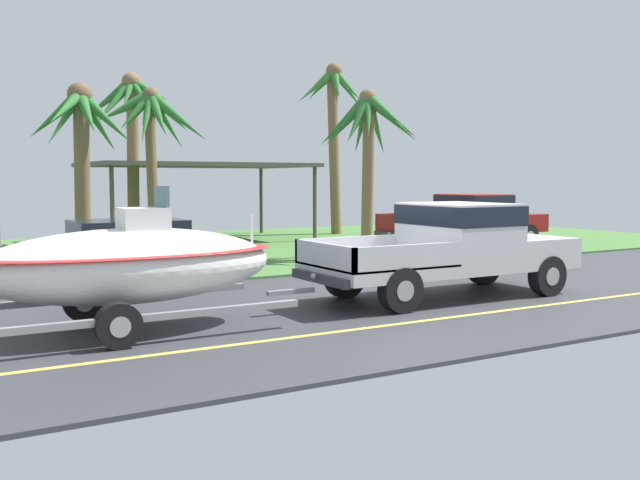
{
  "coord_description": "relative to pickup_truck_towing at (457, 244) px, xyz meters",
  "views": [
    {
      "loc": [
        -8.39,
        -10.92,
        2.33
      ],
      "look_at": [
        -1.74,
        0.45,
        1.19
      ],
      "focal_mm": 40.22,
      "sensor_mm": 36.0,
      "label": 1
    }
  ],
  "objects": [
    {
      "name": "parked_pickup_background",
      "position": [
        7.0,
        7.25,
        -0.01
      ],
      "size": [
        5.96,
        2.13,
        1.8
      ],
      "color": "maroon",
      "rests_on": "ground"
    },
    {
      "name": "palm_tree_mid",
      "position": [
        -5.18,
        9.34,
        2.6
      ],
      "size": [
        2.91,
        3.01,
        4.92
      ],
      "color": "brown",
      "rests_on": "ground"
    },
    {
      "name": "palm_tree_near_right",
      "position": [
        -2.55,
        14.1,
        3.46
      ],
      "size": [
        3.13,
        3.17,
        5.97
      ],
      "color": "brown",
      "rests_on": "ground"
    },
    {
      "name": "palm_tree_near_left",
      "position": [
        2.05,
        6.22,
        2.64
      ],
      "size": [
        3.1,
        3.22,
        4.85
      ],
      "color": "brown",
      "rests_on": "ground"
    },
    {
      "name": "palm_tree_far_left",
      "position": [
        -2.99,
        10.08,
        2.85
      ],
      "size": [
        3.1,
        2.73,
        5.01
      ],
      "color": "brown",
      "rests_on": "ground"
    },
    {
      "name": "pickup_truck_towing",
      "position": [
        0.0,
        0.0,
        0.0
      ],
      "size": [
        5.74,
        2.11,
        1.84
      ],
      "color": "silver",
      "rests_on": "ground"
    },
    {
      "name": "palm_tree_far_right",
      "position": [
        5.95,
        14.43,
        4.02
      ],
      "size": [
        3.15,
        2.68,
        7.03
      ],
      "color": "brown",
      "rests_on": "ground"
    },
    {
      "name": "parked_sedan_near",
      "position": [
        -4.85,
        5.55,
        -0.36
      ],
      "size": [
        4.35,
        1.95,
        1.38
      ],
      "color": "#234C89",
      "rests_on": "ground"
    },
    {
      "name": "boat_on_trailer",
      "position": [
        -6.53,
        -0.0,
        -0.01
      ],
      "size": [
        5.81,
        2.39,
        2.21
      ],
      "color": "gray",
      "rests_on": "ground"
    },
    {
      "name": "ground",
      "position": [
        -1.08,
        8.51,
        -1.04
      ],
      "size": [
        36.0,
        22.0,
        0.11
      ],
      "color": "#38383D"
    },
    {
      "name": "carport_awning",
      "position": [
        -0.14,
        14.01,
        1.73
      ],
      "size": [
        7.8,
        4.99,
        2.88
      ],
      "color": "#4C4238",
      "rests_on": "ground"
    }
  ]
}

